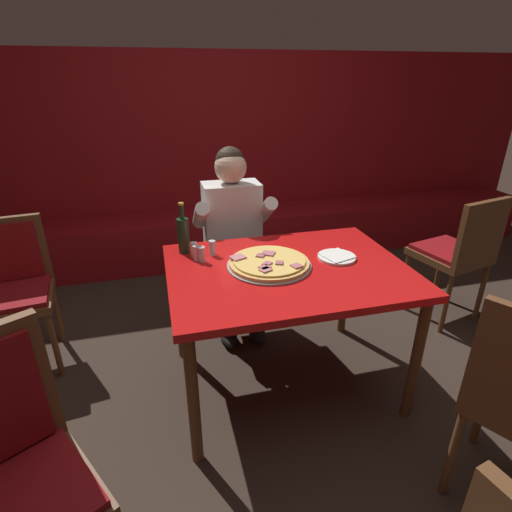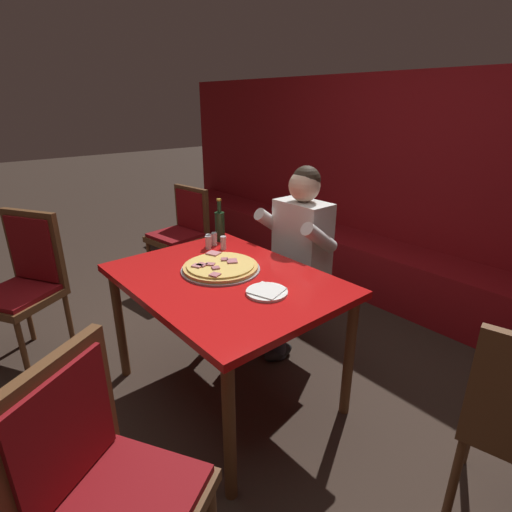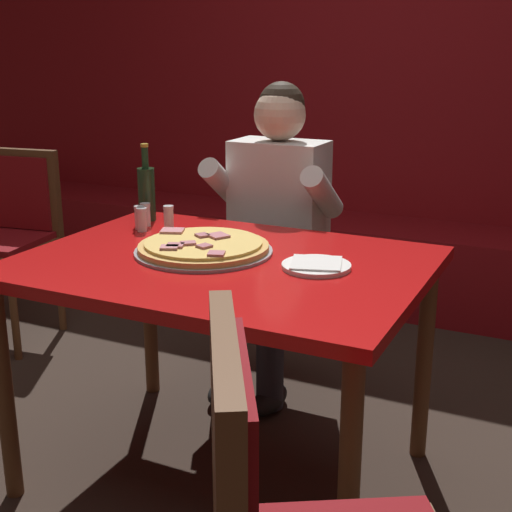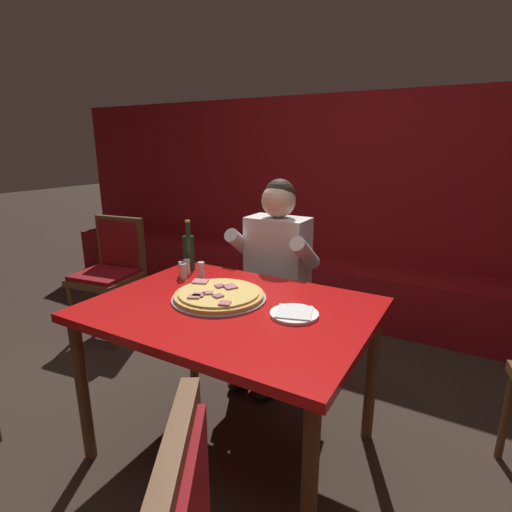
# 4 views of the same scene
# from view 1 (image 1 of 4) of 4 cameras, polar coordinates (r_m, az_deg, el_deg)

# --- Properties ---
(ground_plane) EXTENTS (24.00, 24.00, 0.00)m
(ground_plane) POSITION_cam_1_polar(r_m,az_deg,el_deg) (2.54, 3.99, -17.39)
(ground_plane) COLOR #33261E
(booth_wall_panel) EXTENTS (6.80, 0.16, 1.90)m
(booth_wall_panel) POSITION_cam_1_polar(r_m,az_deg,el_deg) (4.08, -5.40, 13.92)
(booth_wall_panel) COLOR maroon
(booth_wall_panel) RESTS_ON ground_plane
(booth_bench) EXTENTS (6.46, 0.48, 0.46)m
(booth_bench) POSITION_cam_1_polar(r_m,az_deg,el_deg) (3.98, -4.23, 2.86)
(booth_bench) COLOR maroon
(booth_bench) RESTS_ON ground_plane
(main_dining_table) EXTENTS (1.25, 0.93, 0.77)m
(main_dining_table) POSITION_cam_1_polar(r_m,az_deg,el_deg) (2.14, 4.52, -3.62)
(main_dining_table) COLOR brown
(main_dining_table) RESTS_ON ground_plane
(pizza) EXTENTS (0.45, 0.45, 0.05)m
(pizza) POSITION_cam_1_polar(r_m,az_deg,el_deg) (2.11, 1.88, -1.00)
(pizza) COLOR #9E9EA3
(pizza) RESTS_ON main_dining_table
(plate_white_paper) EXTENTS (0.21, 0.21, 0.02)m
(plate_white_paper) POSITION_cam_1_polar(r_m,az_deg,el_deg) (2.24, 11.46, -0.11)
(plate_white_paper) COLOR white
(plate_white_paper) RESTS_ON main_dining_table
(beer_bottle) EXTENTS (0.07, 0.07, 0.29)m
(beer_bottle) POSITION_cam_1_polar(r_m,az_deg,el_deg) (2.27, -10.34, 3.11)
(beer_bottle) COLOR #19381E
(beer_bottle) RESTS_ON main_dining_table
(shaker_red_pepper_flakes) EXTENTS (0.04, 0.04, 0.09)m
(shaker_red_pepper_flakes) POSITION_cam_1_polar(r_m,az_deg,el_deg) (2.23, -8.83, 0.79)
(shaker_red_pepper_flakes) COLOR silver
(shaker_red_pepper_flakes) RESTS_ON main_dining_table
(shaker_oregano) EXTENTS (0.04, 0.04, 0.09)m
(shaker_oregano) POSITION_cam_1_polar(r_m,az_deg,el_deg) (2.24, -6.26, 1.05)
(shaker_oregano) COLOR silver
(shaker_oregano) RESTS_ON main_dining_table
(shaker_black_pepper) EXTENTS (0.04, 0.04, 0.09)m
(shaker_black_pepper) POSITION_cam_1_polar(r_m,az_deg,el_deg) (2.17, -7.75, 0.14)
(shaker_black_pepper) COLOR silver
(shaker_black_pepper) RESTS_ON main_dining_table
(shaker_parmesan) EXTENTS (0.04, 0.04, 0.09)m
(shaker_parmesan) POSITION_cam_1_polar(r_m,az_deg,el_deg) (2.19, -8.49, 0.31)
(shaker_parmesan) COLOR silver
(shaker_parmesan) RESTS_ON main_dining_table
(diner_seated_blue_shirt) EXTENTS (0.53, 0.53, 1.27)m
(diner_seated_blue_shirt) POSITION_cam_1_polar(r_m,az_deg,el_deg) (2.70, -3.08, 3.04)
(diner_seated_blue_shirt) COLOR black
(diner_seated_blue_shirt) RESTS_ON ground_plane
(dining_chair_near_left) EXTENTS (0.60, 0.60, 1.00)m
(dining_chair_near_left) POSITION_cam_1_polar(r_m,az_deg,el_deg) (1.61, -32.38, -24.32)
(dining_chair_near_left) COLOR brown
(dining_chair_near_left) RESTS_ON ground_plane
(dining_chair_far_right) EXTENTS (0.50, 0.50, 0.92)m
(dining_chair_far_right) POSITION_cam_1_polar(r_m,az_deg,el_deg) (2.82, -31.60, -3.34)
(dining_chair_far_right) COLOR brown
(dining_chair_far_right) RESTS_ON ground_plane
(dining_chair_by_booth) EXTENTS (0.53, 0.53, 0.96)m
(dining_chair_by_booth) POSITION_cam_1_polar(r_m,az_deg,el_deg) (3.17, 27.15, 0.92)
(dining_chair_by_booth) COLOR brown
(dining_chair_by_booth) RESTS_ON ground_plane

